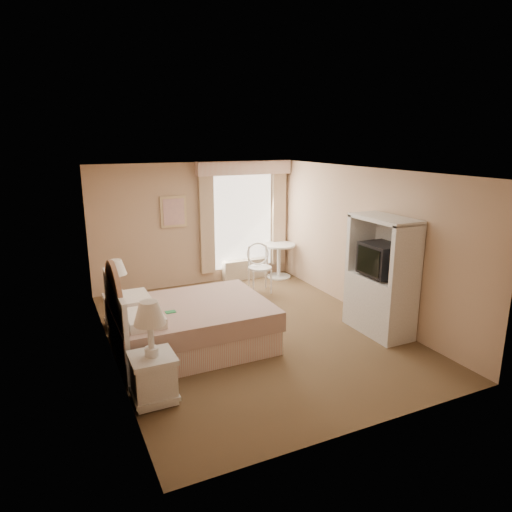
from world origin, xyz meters
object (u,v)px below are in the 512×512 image
bed (184,324)px  round_table (279,255)px  nightstand_far (119,302)px  cafe_chair (259,263)px  armoire (381,285)px  nightstand_near (153,365)px

bed → round_table: bearing=41.1°
nightstand_far → round_table: 3.82m
bed → cafe_chair: size_ratio=2.26×
nightstand_far → armoire: bearing=-27.8°
nightstand_far → armoire: 4.14m
bed → cafe_chair: (2.09, 1.88, 0.19)m
nightstand_far → round_table: size_ratio=1.48×
nightstand_near → round_table: size_ratio=1.62×
nightstand_near → round_table: nightstand_near is taller
nightstand_near → cafe_chair: size_ratio=1.25×
cafe_chair → nightstand_near: bearing=-122.6°
bed → nightstand_far: 1.40m
nightstand_near → cafe_chair: 4.16m
nightstand_near → bed: bearing=58.8°
round_table → nightstand_near: bearing=-134.2°
cafe_chair → armoire: armoire is taller
bed → nightstand_far: bed is taller
cafe_chair → armoire: size_ratio=0.53×
bed → nightstand_far: (-0.72, 1.20, 0.05)m
bed → round_table: size_ratio=2.93×
nightstand_far → bed: bearing=-59.0°
round_table → cafe_chair: cafe_chair is taller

